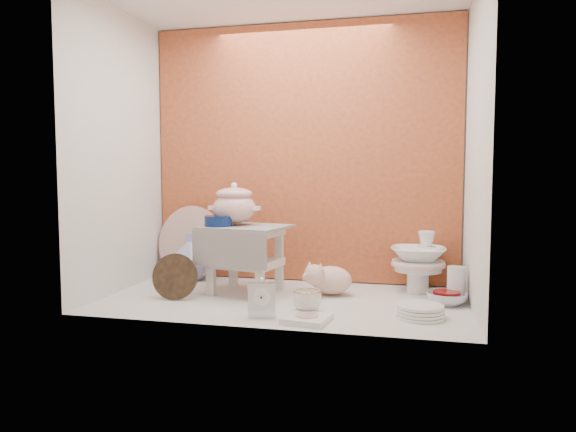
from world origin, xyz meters
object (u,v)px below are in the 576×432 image
object	(u,v)px
mantel_clock	(262,298)
gold_rim_teacup	(307,300)
step_stool	(246,260)
floral_platter	(190,243)
crystal_bowl	(447,298)
porcelain_tower	(418,262)
blue_white_vase	(190,257)
plush_pig	(331,280)
soup_tureen	(234,204)
dinner_plate_stack	(421,311)

from	to	relation	value
mantel_clock	gold_rim_teacup	distance (m)	0.21
step_stool	floral_platter	size ratio (longest dim) A/B	0.94
mantel_clock	crystal_bowl	distance (m)	0.91
floral_platter	porcelain_tower	distance (m)	1.33
step_stool	blue_white_vase	world-z (taller)	step_stool
floral_platter	porcelain_tower	xyz separation A→B (m)	(1.33, -0.06, -0.05)
mantel_clock	crystal_bowl	bearing A→B (deg)	16.08
mantel_clock	plush_pig	size ratio (longest dim) A/B	0.64
floral_platter	step_stool	bearing A→B (deg)	-32.86
soup_tureen	porcelain_tower	world-z (taller)	soup_tureen
crystal_bowl	blue_white_vase	bearing A→B (deg)	169.10
porcelain_tower	gold_rim_teacup	bearing A→B (deg)	-130.87
crystal_bowl	plush_pig	bearing A→B (deg)	172.92
step_stool	dinner_plate_stack	size ratio (longest dim) A/B	1.98
floral_platter	gold_rim_teacup	size ratio (longest dim) A/B	3.48
soup_tureen	plush_pig	distance (m)	0.65
crystal_bowl	porcelain_tower	bearing A→B (deg)	118.69
soup_tureen	dinner_plate_stack	world-z (taller)	soup_tureen
dinner_plate_stack	floral_platter	bearing A→B (deg)	156.88
mantel_clock	gold_rim_teacup	world-z (taller)	mantel_clock
blue_white_vase	mantel_clock	size ratio (longest dim) A/B	1.54
step_stool	gold_rim_teacup	size ratio (longest dim) A/B	3.26
floral_platter	crystal_bowl	bearing A→B (deg)	-11.54
porcelain_tower	soup_tureen	bearing A→B (deg)	-167.96
soup_tureen	dinner_plate_stack	distance (m)	1.10
plush_pig	dinner_plate_stack	size ratio (longest dim) A/B	1.31
floral_platter	gold_rim_teacup	bearing A→B (deg)	-36.52
blue_white_vase	mantel_clock	distance (m)	0.96
soup_tureen	floral_platter	size ratio (longest dim) A/B	0.60
blue_white_vase	step_stool	bearing A→B (deg)	-31.52
mantel_clock	floral_platter	bearing A→B (deg)	120.59
mantel_clock	crystal_bowl	world-z (taller)	mantel_clock
blue_white_vase	gold_rim_teacup	size ratio (longest dim) A/B	2.11
soup_tureen	crystal_bowl	world-z (taller)	soup_tureen
plush_pig	mantel_clock	bearing A→B (deg)	-134.03
soup_tureen	porcelain_tower	bearing A→B (deg)	12.04
step_stool	dinner_plate_stack	bearing A→B (deg)	-7.45
step_stool	plush_pig	xyz separation A→B (m)	(0.45, 0.06, -0.10)
step_stool	porcelain_tower	bearing A→B (deg)	24.75
soup_tureen	blue_white_vase	size ratio (longest dim) A/B	0.99
gold_rim_teacup	porcelain_tower	size ratio (longest dim) A/B	0.39
step_stool	mantel_clock	xyz separation A→B (m)	(0.21, -0.44, -0.09)
mantel_clock	blue_white_vase	bearing A→B (deg)	121.05
step_stool	floral_platter	world-z (taller)	floral_platter
floral_platter	dinner_plate_stack	world-z (taller)	floral_platter
gold_rim_teacup	dinner_plate_stack	world-z (taller)	gold_rim_teacup
floral_platter	porcelain_tower	world-z (taller)	floral_platter
plush_pig	porcelain_tower	size ratio (longest dim) A/B	0.83
crystal_bowl	dinner_plate_stack	bearing A→B (deg)	-115.10
gold_rim_teacup	crystal_bowl	xyz separation A→B (m)	(0.62, 0.32, -0.03)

